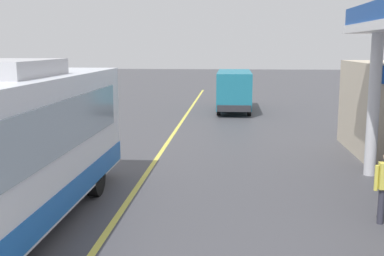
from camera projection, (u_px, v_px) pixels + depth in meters
ground at (179, 126)px, 24.30m from camera, size 120.00×120.00×0.00m
lane_divider_stripe at (165, 146)px, 19.39m from camera, size 0.16×50.00×0.01m
minibus_opposing_lane at (234, 87)px, 29.53m from camera, size 2.04×6.13×2.44m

